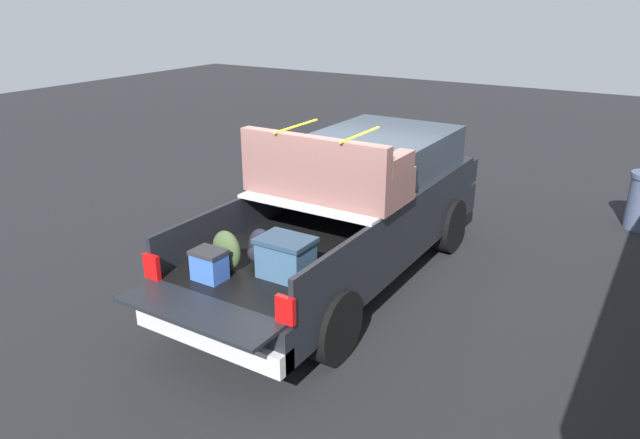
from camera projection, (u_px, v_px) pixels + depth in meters
name	position (u px, v px, depth m)	size (l,w,h in m)	color
ground_plane	(342.00, 279.00, 8.38)	(40.00, 40.00, 0.00)	black
pickup_truck	(356.00, 207.00, 8.33)	(6.05, 2.06, 2.23)	black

